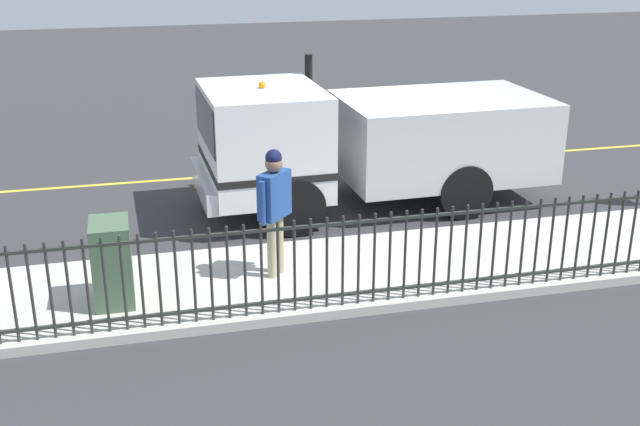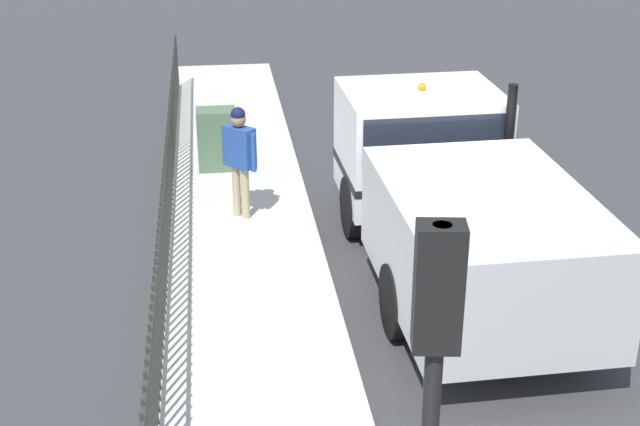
{
  "view_description": "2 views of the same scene",
  "coord_description": "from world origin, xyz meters",
  "px_view_note": "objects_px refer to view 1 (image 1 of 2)",
  "views": [
    {
      "loc": [
        12.86,
        -4.57,
        4.81
      ],
      "look_at": [
        2.05,
        -1.91,
        0.67
      ],
      "focal_mm": 44.22,
      "sensor_mm": 36.0,
      "label": 1
    },
    {
      "loc": [
        3.29,
        10.39,
        6.05
      ],
      "look_at": [
        1.81,
        -1.25,
        0.79
      ],
      "focal_mm": 50.12,
      "sensor_mm": 36.0,
      "label": 2
    }
  ],
  "objects_px": {
    "traffic_cone": "(204,172)",
    "utility_cabinet": "(112,262)",
    "worker_standing": "(274,200)",
    "work_truck": "(355,137)"
  },
  "relations": [
    {
      "from": "worker_standing",
      "to": "traffic_cone",
      "type": "height_order",
      "value": "worker_standing"
    },
    {
      "from": "traffic_cone",
      "to": "utility_cabinet",
      "type": "bearing_deg",
      "value": -18.84
    },
    {
      "from": "traffic_cone",
      "to": "worker_standing",
      "type": "bearing_deg",
      "value": 6.67
    },
    {
      "from": "worker_standing",
      "to": "utility_cabinet",
      "type": "distance_m",
      "value": 2.3
    },
    {
      "from": "work_truck",
      "to": "utility_cabinet",
      "type": "relative_size",
      "value": 5.62
    },
    {
      "from": "utility_cabinet",
      "to": "traffic_cone",
      "type": "xyz_separation_m",
      "value": [
        -4.89,
        1.67,
        -0.38
      ]
    },
    {
      "from": "utility_cabinet",
      "to": "traffic_cone",
      "type": "height_order",
      "value": "utility_cabinet"
    },
    {
      "from": "worker_standing",
      "to": "utility_cabinet",
      "type": "relative_size",
      "value": 1.64
    },
    {
      "from": "work_truck",
      "to": "traffic_cone",
      "type": "xyz_separation_m",
      "value": [
        -1.73,
        -2.5,
        -0.97
      ]
    },
    {
      "from": "work_truck",
      "to": "utility_cabinet",
      "type": "height_order",
      "value": "work_truck"
    }
  ]
}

